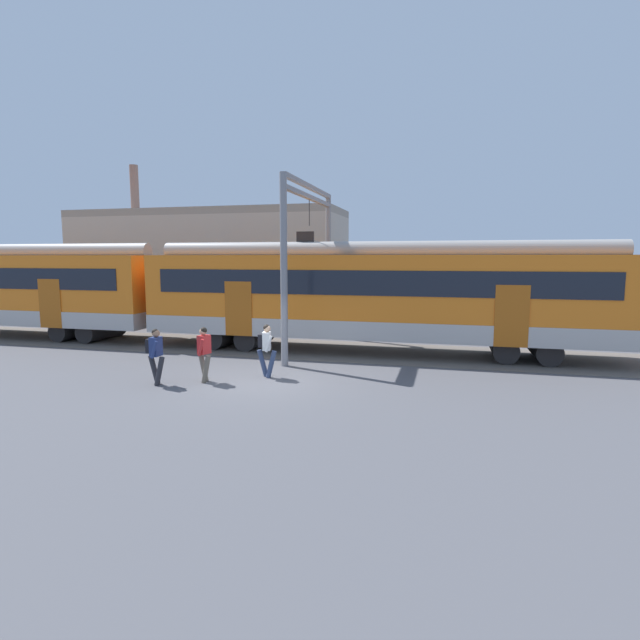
{
  "coord_description": "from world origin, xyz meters",
  "views": [
    {
      "loc": [
        5.26,
        -13.88,
        3.72
      ],
      "look_at": [
        1.07,
        2.4,
        1.6
      ],
      "focal_mm": 28.0,
      "sensor_mm": 36.0,
      "label": 1
    }
  ],
  "objects": [
    {
      "name": "background_building",
      "position": [
        -8.48,
        13.13,
        3.21
      ],
      "size": [
        15.82,
        5.0,
        9.2
      ],
      "color": "#B2A899",
      "rests_on": "ground"
    },
    {
      "name": "track_bed",
      "position": [
        -8.58,
        5.34,
        0.01
      ],
      "size": [
        80.0,
        4.4,
        0.01
      ],
      "primitive_type": "cube",
      "color": "#605951",
      "rests_on": "ground"
    },
    {
      "name": "pedestrian_navy",
      "position": [
        -2.95,
        -1.23,
        0.99
      ],
      "size": [
        0.64,
        0.53,
        1.67
      ],
      "color": "#28282D",
      "rests_on": "ground"
    },
    {
      "name": "catenary_gantry",
      "position": [
        -0.11,
        5.34,
        4.31
      ],
      "size": [
        0.24,
        6.64,
        6.53
      ],
      "color": "gray",
      "rests_on": "ground"
    },
    {
      "name": "pedestrian_red",
      "position": [
        -1.73,
        -0.58,
        0.96
      ],
      "size": [
        0.6,
        0.62,
        1.67
      ],
      "color": "#6B6051",
      "rests_on": "ground"
    },
    {
      "name": "pedestrian_white",
      "position": [
        -0.15,
        0.45,
        0.99
      ],
      "size": [
        0.7,
        0.53,
        1.67
      ],
      "color": "navy",
      "rests_on": "ground"
    },
    {
      "name": "commuter_train",
      "position": [
        -6.1,
        5.34,
        2.25
      ],
      "size": [
        38.05,
        3.07,
        4.73
      ],
      "color": "#B2ADA8",
      "rests_on": "ground"
    },
    {
      "name": "ground_plane",
      "position": [
        0.0,
        0.0,
        0.0
      ],
      "size": [
        160.0,
        160.0,
        0.0
      ],
      "primitive_type": "plane",
      "color": "#515156"
    }
  ]
}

